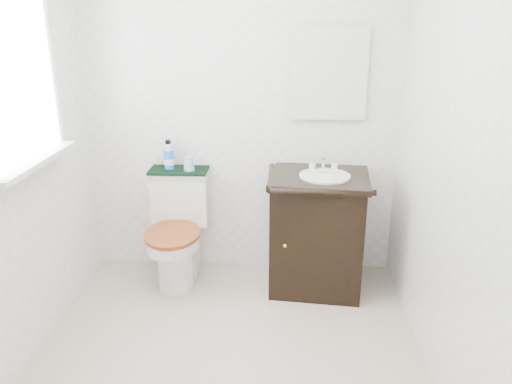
# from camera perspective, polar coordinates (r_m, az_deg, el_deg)

# --- Properties ---
(floor) EXTENTS (2.40, 2.40, 0.00)m
(floor) POSITION_cam_1_polar(r_m,az_deg,el_deg) (2.90, -3.41, -19.20)
(floor) COLOR #B5AA91
(floor) RESTS_ON ground
(wall_back) EXTENTS (2.40, 0.00, 2.40)m
(wall_back) POSITION_cam_1_polar(r_m,az_deg,el_deg) (3.52, -1.71, 9.42)
(wall_back) COLOR white
(wall_back) RESTS_ON ground
(wall_front) EXTENTS (2.40, 0.00, 2.40)m
(wall_front) POSITION_cam_1_polar(r_m,az_deg,el_deg) (1.25, -10.48, -10.27)
(wall_front) COLOR white
(wall_front) RESTS_ON ground
(wall_right) EXTENTS (0.00, 2.40, 2.40)m
(wall_right) POSITION_cam_1_polar(r_m,az_deg,el_deg) (2.47, 22.26, 3.67)
(wall_right) COLOR white
(wall_right) RESTS_ON ground
(window) EXTENTS (0.02, 0.70, 0.90)m
(window) POSITION_cam_1_polar(r_m,az_deg,el_deg) (2.85, -25.94, 12.30)
(window) COLOR white
(window) RESTS_ON wall_left
(mirror) EXTENTS (0.50, 0.02, 0.60)m
(mirror) POSITION_cam_1_polar(r_m,az_deg,el_deg) (3.46, 8.28, 13.26)
(mirror) COLOR silver
(mirror) RESTS_ON wall_back
(toilet) EXTENTS (0.42, 0.63, 0.77)m
(toilet) POSITION_cam_1_polar(r_m,az_deg,el_deg) (3.61, -8.84, -4.81)
(toilet) COLOR silver
(toilet) RESTS_ON floor
(vanity) EXTENTS (0.70, 0.61, 0.92)m
(vanity) POSITION_cam_1_polar(r_m,az_deg,el_deg) (3.45, 7.05, -4.26)
(vanity) COLOR black
(vanity) RESTS_ON floor
(trash_bin) EXTENTS (0.23, 0.20, 0.29)m
(trash_bin) POSITION_cam_1_polar(r_m,az_deg,el_deg) (3.49, 5.44, -9.12)
(trash_bin) COLOR white
(trash_bin) RESTS_ON floor
(towel) EXTENTS (0.41, 0.22, 0.02)m
(towel) POSITION_cam_1_polar(r_m,az_deg,el_deg) (3.57, -8.83, 2.47)
(towel) COLOR black
(towel) RESTS_ON toilet
(mouthwash_bottle) EXTENTS (0.07, 0.07, 0.21)m
(mouthwash_bottle) POSITION_cam_1_polar(r_m,az_deg,el_deg) (3.57, -9.94, 4.14)
(mouthwash_bottle) COLOR blue
(mouthwash_bottle) RESTS_ON towel
(cup) EXTENTS (0.08, 0.08, 0.10)m
(cup) POSITION_cam_1_polar(r_m,az_deg,el_deg) (3.51, -7.68, 3.23)
(cup) COLOR #7DA0CC
(cup) RESTS_ON towel
(soap_bar) EXTENTS (0.07, 0.05, 0.02)m
(soap_bar) POSITION_cam_1_polar(r_m,az_deg,el_deg) (3.43, 6.76, 2.71)
(soap_bar) COLOR #16616C
(soap_bar) RESTS_ON vanity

